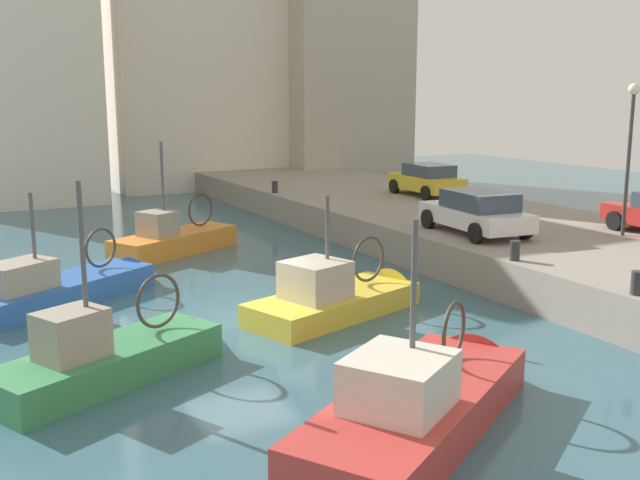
{
  "coord_description": "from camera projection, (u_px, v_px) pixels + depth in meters",
  "views": [
    {
      "loc": [
        -6.6,
        -17.01,
        5.69
      ],
      "look_at": [
        3.95,
        3.04,
        1.2
      ],
      "focal_mm": 41.38,
      "sensor_mm": 36.0,
      "label": 1
    }
  ],
  "objects": [
    {
      "name": "water_surface",
      "position": [
        239.0,
        320.0,
        18.89
      ],
      "size": [
        80.0,
        80.0,
        0.0
      ],
      "primitive_type": "plane",
      "color": "#386070",
      "rests_on": "ground"
    },
    {
      "name": "quay_wall",
      "position": [
        568.0,
        253.0,
        24.02
      ],
      "size": [
        9.0,
        56.0,
        1.2
      ],
      "primitive_type": "cube",
      "color": "gray",
      "rests_on": "ground"
    },
    {
      "name": "fishing_boat_red",
      "position": [
        425.0,
        417.0,
        12.89
      ],
      "size": [
        6.8,
        5.24,
        4.67
      ],
      "color": "#BC3833",
      "rests_on": "ground"
    },
    {
      "name": "fishing_boat_blue",
      "position": [
        68.0,
        296.0,
        20.65
      ],
      "size": [
        6.42,
        4.81,
        3.94
      ],
      "color": "#2D60B7",
      "rests_on": "ground"
    },
    {
      "name": "fishing_boat_yellow",
      "position": [
        343.0,
        306.0,
        19.53
      ],
      "size": [
        5.96,
        3.47,
        4.05
      ],
      "color": "gold",
      "rests_on": "ground"
    },
    {
      "name": "fishing_boat_orange",
      "position": [
        181.0,
        248.0,
        27.09
      ],
      "size": [
        5.83,
        4.02,
        4.82
      ],
      "color": "orange",
      "rests_on": "ground"
    },
    {
      "name": "fishing_boat_green",
      "position": [
        121.0,
        370.0,
        15.15
      ],
      "size": [
        5.79,
        3.84,
        4.83
      ],
      "color": "#388951",
      "rests_on": "ground"
    },
    {
      "name": "parked_car_white",
      "position": [
        476.0,
        212.0,
        24.02
      ],
      "size": [
        2.35,
        4.34,
        1.42
      ],
      "color": "silver",
      "rests_on": "quay_wall"
    },
    {
      "name": "parked_car_yellow",
      "position": [
        427.0,
        180.0,
        33.02
      ],
      "size": [
        2.08,
        4.04,
        1.43
      ],
      "color": "gold",
      "rests_on": "quay_wall"
    },
    {
      "name": "mooring_bollard_south",
      "position": [
        637.0,
        283.0,
        16.75
      ],
      "size": [
        0.28,
        0.28,
        0.55
      ],
      "primitive_type": "cylinder",
      "color": "#2D2D33",
      "rests_on": "quay_wall"
    },
    {
      "name": "mooring_bollard_mid",
      "position": [
        515.0,
        251.0,
        20.22
      ],
      "size": [
        0.28,
        0.28,
        0.55
      ],
      "primitive_type": "cylinder",
      "color": "#2D2D33",
      "rests_on": "quay_wall"
    },
    {
      "name": "mooring_bollard_north",
      "position": [
        275.0,
        187.0,
        34.11
      ],
      "size": [
        0.28,
        0.28,
        0.55
      ],
      "primitive_type": "cylinder",
      "color": "#2D2D33",
      "rests_on": "quay_wall"
    },
    {
      "name": "quay_streetlamp",
      "position": [
        631.0,
        134.0,
        23.24
      ],
      "size": [
        0.36,
        0.36,
        4.83
      ],
      "color": "#38383D",
      "rests_on": "quay_wall"
    },
    {
      "name": "waterfront_building_west_mid",
      "position": [
        17.0,
        50.0,
        38.39
      ],
      "size": [
        7.74,
        7.28,
        15.86
      ],
      "color": "silver",
      "rests_on": "ground"
    },
    {
      "name": "waterfront_building_central",
      "position": [
        338.0,
        17.0,
        46.92
      ],
      "size": [
        8.29,
        6.58,
        21.04
      ],
      "color": "#B2A899",
      "rests_on": "ground"
    }
  ]
}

